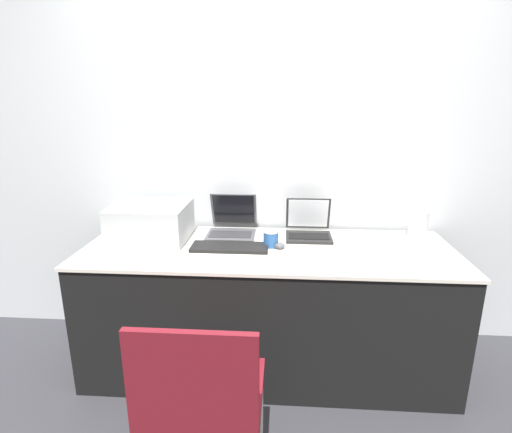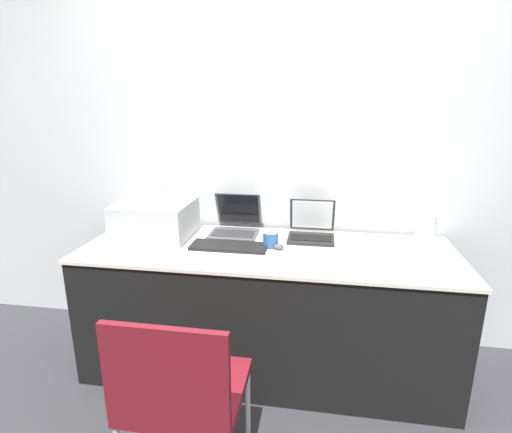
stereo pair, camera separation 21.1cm
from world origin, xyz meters
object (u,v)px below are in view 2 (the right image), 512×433
object	(u,v)px
laptop_right	(311,230)
external_keyboard	(229,246)
printer	(155,218)
coffee_cup	(271,239)
metal_pitcher	(426,227)
mouse	(279,247)
chair	(180,389)
laptop_left	(235,225)

from	to	relation	value
laptop_right	external_keyboard	bearing A→B (deg)	-150.46
printer	external_keyboard	world-z (taller)	printer
coffee_cup	metal_pitcher	distance (m)	0.95
mouse	metal_pitcher	size ratio (longest dim) A/B	0.28
coffee_cup	laptop_right	bearing A→B (deg)	41.93
laptop_right	coffee_cup	world-z (taller)	laptop_right
mouse	chair	distance (m)	0.99
printer	metal_pitcher	world-z (taller)	printer
laptop_right	metal_pitcher	xyz separation A→B (m)	(0.69, 0.02, 0.05)
laptop_right	chair	distance (m)	1.29
printer	chair	xyz separation A→B (m)	(0.51, -1.02, -0.40)
laptop_left	metal_pitcher	distance (m)	1.19
laptop_right	external_keyboard	xyz separation A→B (m)	(-0.47, -0.27, -0.04)
coffee_cup	external_keyboard	bearing A→B (deg)	-166.30
laptop_left	coffee_cup	size ratio (longest dim) A/B	3.55
mouse	chair	bearing A→B (deg)	-108.15
chair	mouse	bearing A→B (deg)	71.85
external_keyboard	chair	xyz separation A→B (m)	(-0.00, -0.88, -0.29)
coffee_cup	chair	bearing A→B (deg)	-104.42
laptop_left	mouse	size ratio (longest dim) A/B	5.60
printer	metal_pitcher	distance (m)	1.68
coffee_cup	chair	size ratio (longest dim) A/B	0.11
printer	laptop_left	xyz separation A→B (m)	(0.49, 0.15, -0.07)
laptop_right	metal_pitcher	bearing A→B (deg)	1.69
mouse	metal_pitcher	distance (m)	0.91
coffee_cup	mouse	xyz separation A→B (m)	(0.05, -0.04, -0.03)
printer	metal_pitcher	xyz separation A→B (m)	(1.67, 0.15, -0.02)
printer	laptop_right	distance (m)	0.99
mouse	printer	bearing A→B (deg)	171.74
chair	metal_pitcher	bearing A→B (deg)	45.13
coffee_cup	laptop_left	bearing A→B (deg)	139.17
laptop_right	printer	bearing A→B (deg)	-172.24
coffee_cup	chair	world-z (taller)	coffee_cup
external_keyboard	chair	size ratio (longest dim) A/B	0.51
laptop_left	laptop_right	size ratio (longest dim) A/B	1.21
printer	mouse	distance (m)	0.82
printer	chair	size ratio (longest dim) A/B	0.52
metal_pitcher	chair	world-z (taller)	metal_pitcher
external_keyboard	coffee_cup	bearing A→B (deg)	13.70
external_keyboard	metal_pitcher	size ratio (longest dim) A/B	2.05
printer	metal_pitcher	bearing A→B (deg)	5.27
external_keyboard	chair	bearing A→B (deg)	-90.12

